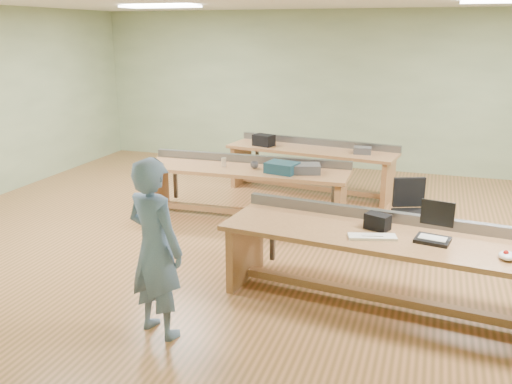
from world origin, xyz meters
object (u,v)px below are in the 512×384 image
(laptop_base, at_px, (433,240))
(drinks_can, at_px, (224,162))
(workbench_front, at_px, (392,253))
(parts_bin_grey, at_px, (303,169))
(task_chair, at_px, (410,224))
(parts_bin_teal, at_px, (282,168))
(workbench_mid, at_px, (245,180))
(workbench_back, at_px, (311,160))
(mug, at_px, (254,165))
(person, at_px, (155,248))
(camera_bag, at_px, (378,222))

(laptop_base, height_order, drinks_can, drinks_can)
(workbench_front, height_order, drinks_can, drinks_can)
(workbench_front, distance_m, parts_bin_grey, 2.43)
(task_chair, height_order, parts_bin_teal, parts_bin_teal)
(workbench_mid, bearing_deg, drinks_can, -172.00)
(workbench_front, distance_m, parts_bin_teal, 2.54)
(parts_bin_grey, bearing_deg, workbench_back, 98.74)
(workbench_mid, distance_m, mug, 0.28)
(workbench_back, distance_m, task_chair, 2.66)
(person, distance_m, mug, 3.18)
(person, relative_size, parts_bin_teal, 3.92)
(workbench_back, xyz_separation_m, camera_bag, (1.45, -3.51, 0.27))
(mug, bearing_deg, task_chair, -11.56)
(workbench_front, bearing_deg, camera_bag, 154.10)
(person, relative_size, laptop_base, 5.34)
(workbench_front, bearing_deg, workbench_back, 120.13)
(laptop_base, relative_size, task_chair, 0.35)
(workbench_front, xyz_separation_m, parts_bin_teal, (-1.64, 1.92, 0.26))
(drinks_can, bearing_deg, workbench_back, 60.77)
(parts_bin_grey, bearing_deg, drinks_can, -179.38)
(laptop_base, xyz_separation_m, parts_bin_grey, (-1.72, 2.06, 0.04))
(person, xyz_separation_m, drinks_can, (-0.61, 3.13, 0.00))
(workbench_mid, bearing_deg, camera_bag, -45.24)
(workbench_back, bearing_deg, parts_bin_grey, -73.44)
(workbench_front, relative_size, laptop_base, 11.05)
(person, relative_size, camera_bag, 7.05)
(task_chair, distance_m, parts_bin_grey, 1.60)
(camera_bag, bearing_deg, drinks_can, 163.58)
(workbench_front, distance_m, camera_bag, 0.32)
(workbench_back, relative_size, laptop_base, 9.46)
(person, bearing_deg, parts_bin_teal, -75.68)
(laptop_base, bearing_deg, mug, 149.73)
(camera_bag, relative_size, parts_bin_grey, 0.51)
(parts_bin_grey, distance_m, drinks_can, 1.16)
(laptop_base, bearing_deg, camera_bag, 172.96)
(parts_bin_grey, distance_m, mug, 0.72)
(person, bearing_deg, laptop_base, -135.22)
(task_chair, bearing_deg, laptop_base, -102.65)
(workbench_front, bearing_deg, task_chair, 92.28)
(mug, bearing_deg, person, -86.97)
(workbench_mid, distance_m, drinks_can, 0.39)
(workbench_back, height_order, mug, workbench_back)
(task_chair, bearing_deg, parts_bin_teal, 148.15)
(workbench_mid, xyz_separation_m, laptop_base, (2.58, -2.10, 0.21))
(person, height_order, task_chair, person)
(parts_bin_grey, relative_size, mug, 3.93)
(workbench_front, xyz_separation_m, laptop_base, (0.36, -0.06, 0.20))
(person, height_order, parts_bin_grey, person)
(laptop_base, distance_m, task_chair, 1.73)
(task_chair, xyz_separation_m, parts_bin_grey, (-1.47, 0.41, 0.49))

